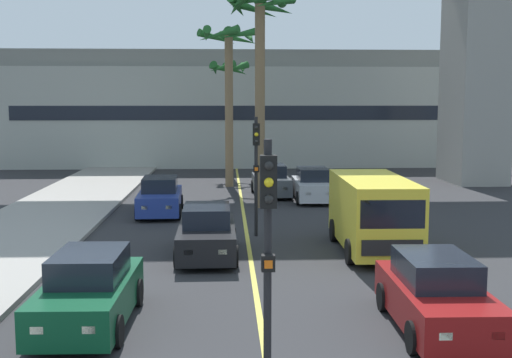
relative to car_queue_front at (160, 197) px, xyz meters
name	(u,v)px	position (x,y,z in m)	size (l,w,h in m)	color
lane_stripe_center	(244,220)	(3.51, -1.45, -0.72)	(0.14, 56.00, 0.01)	#DBCC4C
pier_building_backdrop	(235,110)	(3.51, 22.12, 3.37)	(34.59, 8.04, 8.31)	#ADB2A8
car_queue_front	(160,197)	(0.00, 0.00, 0.00)	(1.95, 4.16, 1.56)	navy
car_queue_second	(89,292)	(-0.14, -13.49, 0.00)	(1.90, 4.14, 1.56)	#0C4728
car_queue_third	(313,186)	(6.93, 3.42, 0.00)	(1.87, 4.12, 1.56)	#B7BABF
car_queue_fourth	(207,234)	(2.19, -7.56, 0.00)	(1.87, 4.12, 1.56)	black
car_queue_fifth	(271,181)	(5.04, 5.18, 0.00)	(1.91, 4.14, 1.56)	#4C5156
car_queue_sixth	(436,296)	(7.14, -14.12, 0.00)	(1.89, 4.13, 1.56)	maroon
delivery_van	(373,212)	(7.38, -7.17, 0.57)	(2.22, 5.28, 2.36)	yellow
traffic_light_median_near	(268,241)	(3.39, -17.73, 1.99)	(0.24, 0.37, 4.20)	black
traffic_light_median_far	(256,160)	(3.83, -4.62, 1.99)	(0.24, 0.37, 4.20)	black
palm_tree_near_median	(229,82)	(2.99, 13.82, 5.20)	(2.61, 2.77, 7.29)	brown
palm_tree_mid_median	(260,43)	(4.27, 1.56, 6.53)	(3.11, 3.22, 9.41)	brown
palm_tree_far_median	(229,64)	(2.95, 8.74, 6.04)	(3.52, 3.67, 8.77)	brown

